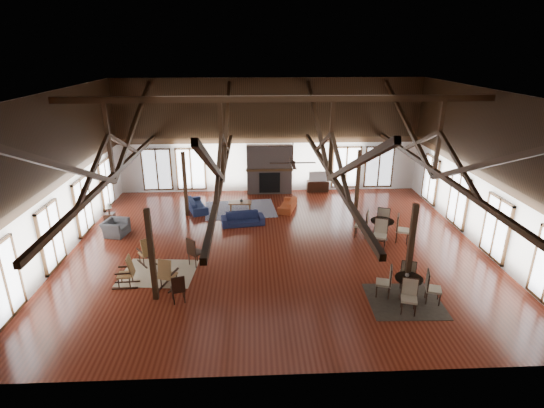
{
  "coord_description": "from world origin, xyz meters",
  "views": [
    {
      "loc": [
        -0.87,
        -15.17,
        7.51
      ],
      "look_at": [
        -0.12,
        1.0,
        1.44
      ],
      "focal_mm": 28.0,
      "sensor_mm": 36.0,
      "label": 1
    }
  ],
  "objects_px": {
    "sofa_navy_left": "(197,205)",
    "sofa_navy_front": "(243,219)",
    "armchair": "(116,228)",
    "cafe_table_near": "(408,284)",
    "tv_console": "(318,186)",
    "coffee_table": "(240,203)",
    "cafe_table_far": "(382,226)",
    "sofa_orange": "(287,204)"
  },
  "relations": [
    {
      "from": "coffee_table",
      "to": "cafe_table_far",
      "type": "xyz_separation_m",
      "value": [
        5.88,
        -3.57,
        0.21
      ]
    },
    {
      "from": "sofa_navy_front",
      "to": "cafe_table_far",
      "type": "bearing_deg",
      "value": -26.18
    },
    {
      "from": "sofa_navy_left",
      "to": "tv_console",
      "type": "relative_size",
      "value": 1.59
    },
    {
      "from": "sofa_navy_front",
      "to": "coffee_table",
      "type": "xyz_separation_m",
      "value": [
        -0.16,
        1.79,
        0.09
      ]
    },
    {
      "from": "sofa_navy_front",
      "to": "tv_console",
      "type": "relative_size",
      "value": 1.61
    },
    {
      "from": "cafe_table_near",
      "to": "tv_console",
      "type": "xyz_separation_m",
      "value": [
        -1.26,
        10.63,
        -0.23
      ]
    },
    {
      "from": "sofa_navy_front",
      "to": "sofa_navy_left",
      "type": "height_order",
      "value": "sofa_navy_front"
    },
    {
      "from": "sofa_orange",
      "to": "cafe_table_near",
      "type": "bearing_deg",
      "value": 37.98
    },
    {
      "from": "sofa_orange",
      "to": "coffee_table",
      "type": "xyz_separation_m",
      "value": [
        -2.3,
        -0.01,
        0.12
      ]
    },
    {
      "from": "sofa_orange",
      "to": "armchair",
      "type": "bearing_deg",
      "value": -53.96
    },
    {
      "from": "cafe_table_near",
      "to": "coffee_table",
      "type": "bearing_deg",
      "value": 124.31
    },
    {
      "from": "sofa_navy_front",
      "to": "sofa_navy_left",
      "type": "distance_m",
      "value": 2.97
    },
    {
      "from": "sofa_orange",
      "to": "sofa_navy_front",
      "type": "bearing_deg",
      "value": -33.39
    },
    {
      "from": "coffee_table",
      "to": "tv_console",
      "type": "xyz_separation_m",
      "value": [
        4.17,
        2.67,
        -0.07
      ]
    },
    {
      "from": "sofa_navy_left",
      "to": "tv_console",
      "type": "distance_m",
      "value": 6.78
    },
    {
      "from": "cafe_table_near",
      "to": "sofa_orange",
      "type": "bearing_deg",
      "value": 111.46
    },
    {
      "from": "tv_console",
      "to": "coffee_table",
      "type": "bearing_deg",
      "value": -147.38
    },
    {
      "from": "sofa_orange",
      "to": "tv_console",
      "type": "xyz_separation_m",
      "value": [
        1.87,
        2.65,
        0.05
      ]
    },
    {
      "from": "sofa_navy_left",
      "to": "cafe_table_near",
      "type": "relative_size",
      "value": 0.92
    },
    {
      "from": "armchair",
      "to": "sofa_navy_left",
      "type": "bearing_deg",
      "value": -35.08
    },
    {
      "from": "sofa_navy_left",
      "to": "sofa_orange",
      "type": "relative_size",
      "value": 1.1
    },
    {
      "from": "sofa_navy_left",
      "to": "coffee_table",
      "type": "relative_size",
      "value": 1.66
    },
    {
      "from": "sofa_navy_left",
      "to": "sofa_navy_front",
      "type": "bearing_deg",
      "value": -149.02
    },
    {
      "from": "sofa_navy_front",
      "to": "tv_console",
      "type": "height_order",
      "value": "tv_console"
    },
    {
      "from": "sofa_navy_front",
      "to": "cafe_table_near",
      "type": "height_order",
      "value": "cafe_table_near"
    },
    {
      "from": "sofa_orange",
      "to": "cafe_table_far",
      "type": "relative_size",
      "value": 0.76
    },
    {
      "from": "tv_console",
      "to": "armchair",
      "type": "bearing_deg",
      "value": -150.41
    },
    {
      "from": "cafe_table_near",
      "to": "sofa_navy_left",
      "type": "bearing_deg",
      "value": 133.01
    },
    {
      "from": "sofa_navy_front",
      "to": "cafe_table_near",
      "type": "distance_m",
      "value": 8.13
    },
    {
      "from": "cafe_table_far",
      "to": "tv_console",
      "type": "height_order",
      "value": "cafe_table_far"
    },
    {
      "from": "armchair",
      "to": "cafe_table_near",
      "type": "height_order",
      "value": "cafe_table_near"
    },
    {
      "from": "sofa_navy_front",
      "to": "tv_console",
      "type": "distance_m",
      "value": 6.0
    },
    {
      "from": "sofa_navy_front",
      "to": "armchair",
      "type": "height_order",
      "value": "armchair"
    },
    {
      "from": "sofa_navy_left",
      "to": "tv_console",
      "type": "height_order",
      "value": "tv_console"
    },
    {
      "from": "sofa_navy_front",
      "to": "coffee_table",
      "type": "height_order",
      "value": "sofa_navy_front"
    },
    {
      "from": "sofa_navy_front",
      "to": "coffee_table",
      "type": "distance_m",
      "value": 1.8
    },
    {
      "from": "sofa_navy_left",
      "to": "sofa_orange",
      "type": "xyz_separation_m",
      "value": [
        4.41,
        -0.11,
        -0.03
      ]
    },
    {
      "from": "cafe_table_near",
      "to": "cafe_table_far",
      "type": "relative_size",
      "value": 0.91
    },
    {
      "from": "armchair",
      "to": "cafe_table_near",
      "type": "xyz_separation_m",
      "value": [
        10.61,
        -5.33,
        0.19
      ]
    },
    {
      "from": "coffee_table",
      "to": "cafe_table_far",
      "type": "bearing_deg",
      "value": -28.13
    },
    {
      "from": "sofa_navy_front",
      "to": "cafe_table_far",
      "type": "relative_size",
      "value": 0.85
    },
    {
      "from": "sofa_navy_left",
      "to": "coffee_table",
      "type": "xyz_separation_m",
      "value": [
        2.11,
        -0.13,
        0.09
      ]
    }
  ]
}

